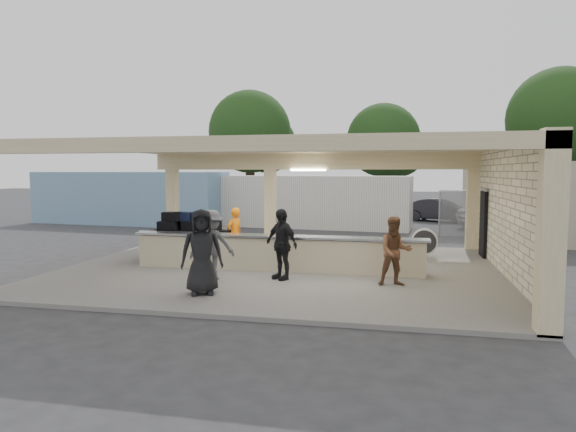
% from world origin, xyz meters
% --- Properties ---
extents(ground, '(120.00, 120.00, 0.00)m').
position_xyz_m(ground, '(0.00, 0.00, 0.00)').
color(ground, '#29292C').
rests_on(ground, ground).
extents(pavilion, '(12.01, 10.00, 3.55)m').
position_xyz_m(pavilion, '(0.21, 0.66, 1.35)').
color(pavilion, slate).
rests_on(pavilion, ground).
extents(baggage_counter, '(8.20, 0.58, 0.98)m').
position_xyz_m(baggage_counter, '(0.00, -0.50, 0.59)').
color(baggage_counter, '#BDAF8D').
rests_on(baggage_counter, pavilion).
extents(luggage_cart, '(2.68, 1.81, 1.49)m').
position_xyz_m(luggage_cart, '(-3.02, 0.53, 0.93)').
color(luggage_cart, silver).
rests_on(luggage_cart, pavilion).
extents(drum_fan, '(0.84, 0.46, 0.92)m').
position_xyz_m(drum_fan, '(4.10, 2.68, 0.59)').
color(drum_fan, silver).
rests_on(drum_fan, pavilion).
extents(baggage_handler, '(0.56, 0.68, 1.63)m').
position_xyz_m(baggage_handler, '(-1.62, 0.76, 0.92)').
color(baggage_handler, orange).
rests_on(baggage_handler, pavilion).
extents(passenger_a, '(0.86, 0.52, 1.66)m').
position_xyz_m(passenger_a, '(3.22, -1.71, 0.93)').
color(passenger_a, brown).
rests_on(passenger_a, pavilion).
extents(passenger_b, '(1.09, 0.91, 1.80)m').
position_xyz_m(passenger_b, '(0.39, -1.57, 1.00)').
color(passenger_b, black).
rests_on(passenger_b, pavilion).
extents(passenger_c, '(1.17, 0.97, 1.77)m').
position_xyz_m(passenger_c, '(-1.32, -1.99, 0.98)').
color(passenger_c, '#49484D').
rests_on(passenger_c, pavilion).
extents(passenger_d, '(1.01, 0.71, 1.91)m').
position_xyz_m(passenger_d, '(-0.98, -3.50, 1.05)').
color(passenger_d, black).
rests_on(passenger_d, pavilion).
extents(car_white_a, '(5.26, 3.81, 1.36)m').
position_xyz_m(car_white_a, '(8.62, 12.61, 0.68)').
color(car_white_a, silver).
rests_on(car_white_a, ground).
extents(car_white_b, '(4.73, 3.60, 1.41)m').
position_xyz_m(car_white_b, '(10.57, 13.25, 0.71)').
color(car_white_b, silver).
rests_on(car_white_b, ground).
extents(car_dark, '(4.04, 2.89, 1.28)m').
position_xyz_m(car_dark, '(5.53, 15.86, 0.64)').
color(car_dark, black).
rests_on(car_dark, ground).
extents(container_white, '(12.19, 3.54, 2.60)m').
position_xyz_m(container_white, '(-2.13, 11.61, 1.30)').
color(container_white, white).
rests_on(container_white, ground).
extents(container_blue, '(10.94, 3.58, 2.79)m').
position_xyz_m(container_blue, '(-11.00, 11.07, 1.40)').
color(container_blue, '#7196B6').
rests_on(container_blue, ground).
extents(tree_left, '(6.60, 6.30, 9.00)m').
position_xyz_m(tree_left, '(-7.68, 24.16, 5.59)').
color(tree_left, '#382619').
rests_on(tree_left, ground).
extents(tree_mid, '(6.00, 5.60, 8.00)m').
position_xyz_m(tree_mid, '(2.32, 26.16, 4.96)').
color(tree_mid, '#382619').
rests_on(tree_mid, ground).
extents(tree_right, '(7.20, 7.00, 10.00)m').
position_xyz_m(tree_right, '(14.32, 25.16, 6.21)').
color(tree_right, '#382619').
rests_on(tree_right, ground).
extents(adjacent_building, '(6.00, 8.00, 3.20)m').
position_xyz_m(adjacent_building, '(9.50, 10.00, 1.60)').
color(adjacent_building, '#B2A78D').
rests_on(adjacent_building, ground).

